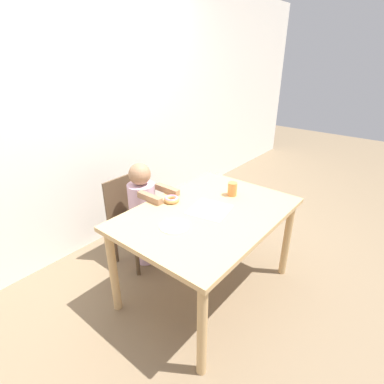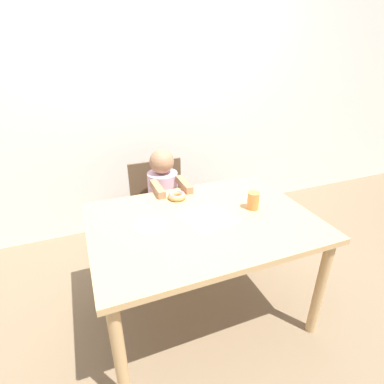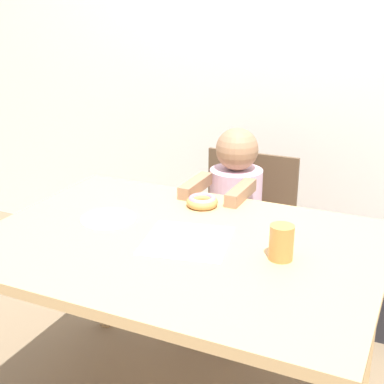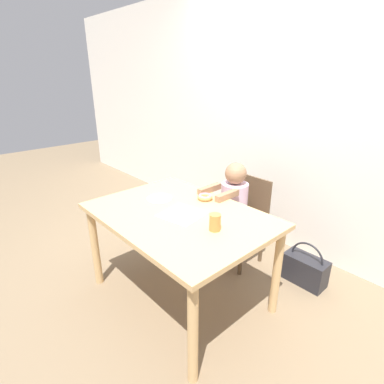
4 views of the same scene
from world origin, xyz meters
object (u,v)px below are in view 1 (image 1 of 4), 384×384
object	(u,v)px
child_figure	(143,214)
cup	(232,189)
donut	(171,199)
chair	(136,216)
handbag	(174,215)

from	to	relation	value
child_figure	cup	xyz separation A→B (m)	(0.39, -0.65, 0.29)
child_figure	donut	size ratio (longest dim) A/B	7.97
chair	child_figure	world-z (taller)	child_figure
child_figure	donut	bearing A→B (deg)	-90.84
donut	handbag	distance (m)	1.05
child_figure	handbag	bearing A→B (deg)	19.54
chair	donut	bearing A→B (deg)	-90.64
chair	cup	xyz separation A→B (m)	(0.39, -0.76, 0.35)
donut	child_figure	bearing A→B (deg)	89.16
chair	donut	size ratio (longest dim) A/B	6.61
chair	cup	bearing A→B (deg)	-62.93
child_figure	cup	distance (m)	0.81
child_figure	cup	world-z (taller)	child_figure
child_figure	donut	distance (m)	0.43
handbag	cup	size ratio (longest dim) A/B	3.42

